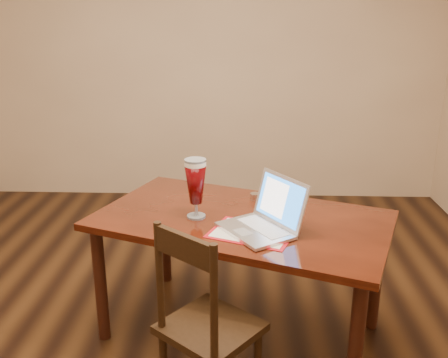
{
  "coord_description": "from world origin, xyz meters",
  "views": [
    {
      "loc": [
        0.36,
        -2.28,
        1.75
      ],
      "look_at": [
        0.26,
        0.21,
        0.92
      ],
      "focal_mm": 40.0,
      "sensor_mm": 36.0,
      "label": 1
    }
  ],
  "objects": [
    {
      "name": "ground",
      "position": [
        0.0,
        0.0,
        0.0
      ],
      "size": [
        5.0,
        5.0,
        0.0
      ],
      "primitive_type": "plane",
      "color": "black",
      "rests_on": "ground"
    },
    {
      "name": "dining_chair",
      "position": [
        0.2,
        -0.39,
        0.43
      ],
      "size": [
        0.54,
        0.54,
        0.92
      ],
      "rotation": [
        0.0,
        0.0,
        -0.68
      ],
      "color": "black",
      "rests_on": "ground"
    },
    {
      "name": "room_shell",
      "position": [
        0.0,
        0.0,
        1.76
      ],
      "size": [
        4.51,
        5.01,
        2.71
      ],
      "color": "tan",
      "rests_on": "ground"
    },
    {
      "name": "dining_table",
      "position": [
        0.35,
        0.18,
        0.65
      ],
      "size": [
        1.74,
        1.35,
        1.04
      ],
      "rotation": [
        0.0,
        0.0,
        -0.37
      ],
      "color": "#4A1609",
      "rests_on": "ground"
    }
  ]
}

